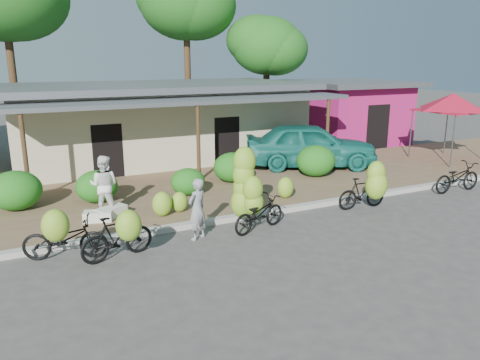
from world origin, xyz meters
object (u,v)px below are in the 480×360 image
object	(u,v)px
bike_center	(251,197)
teal_van	(310,145)
bike_left	(119,235)
bystander	(104,185)
sack_near	(111,212)
red_canopy	(453,102)
bike_right	(368,188)
tree_center_right	(182,1)
vendor	(197,209)
sack_far	(98,216)
bike_far_left	(64,237)
tree_near_right	(263,44)
bike_far_right	(457,177)

from	to	relation	value
bike_center	teal_van	world-z (taller)	bike_center
bike_left	bystander	bearing A→B (deg)	-16.90
sack_near	red_canopy	bearing A→B (deg)	4.88
bike_center	bike_right	bearing A→B (deg)	-111.65
tree_center_right	vendor	distance (m)	17.66
bike_right	sack_far	xyz separation A→B (m)	(-7.37, 2.28, -0.45)
bike_right	red_canopy	bearing A→B (deg)	-58.94
bike_center	teal_van	size ratio (longest dim) A/B	0.41
bike_right	sack_far	distance (m)	7.72
red_canopy	bike_left	size ratio (longest dim) A/B	1.98
bike_far_left	bike_center	bearing A→B (deg)	-70.95
bike_left	sack_far	bearing A→B (deg)	-10.93
tree_center_right	red_canopy	distance (m)	15.00
sack_far	vendor	xyz separation A→B (m)	(2.05, -2.13, 0.52)
tree_near_right	vendor	size ratio (longest dim) A/B	4.31
bike_left	bike_far_right	size ratio (longest dim) A/B	0.91
bike_far_left	bike_right	bearing A→B (deg)	-72.93
red_canopy	sack_near	size ratio (longest dim) A/B	4.12
bike_far_right	vendor	xyz separation A→B (m)	(-9.44, -0.11, 0.28)
bike_left	tree_near_right	bearing A→B (deg)	-51.00
tree_center_right	red_canopy	size ratio (longest dim) A/B	2.68
tree_center_right	bike_center	world-z (taller)	tree_center_right
bike_center	bike_far_right	world-z (taller)	bike_center
bike_left	vendor	size ratio (longest dim) A/B	1.13
tree_center_right	bystander	size ratio (longest dim) A/B	5.56
tree_center_right	vendor	world-z (taller)	tree_center_right
bystander	bike_far_right	bearing A→B (deg)	-162.83
tree_center_right	sack_far	xyz separation A→B (m)	(-7.37, -13.33, -7.20)
bike_far_left	bystander	distance (m)	2.91
bike_far_left	bystander	xyz separation A→B (m)	(1.38, 2.53, 0.40)
sack_far	bike_far_left	bearing A→B (deg)	-118.02
bike_right	bystander	xyz separation A→B (m)	(-7.05, 2.80, 0.26)
red_canopy	teal_van	world-z (taller)	red_canopy
red_canopy	bike_left	xyz separation A→B (m)	(-15.02, -3.94, -2.02)
bike_center	bystander	world-z (taller)	bike_center
tree_center_right	tree_near_right	xyz separation A→B (m)	(4.00, -2.00, -2.27)
bystander	bike_far_left	bearing A→B (deg)	91.36
red_canopy	bike_right	size ratio (longest dim) A/B	2.13
tree_near_right	sack_far	size ratio (longest dim) A/B	9.01
bike_left	bike_far_left	bearing A→B (deg)	52.89
sack_near	vendor	distance (m)	2.87
sack_near	bystander	xyz separation A→B (m)	(-0.07, 0.37, 0.69)
tree_near_right	bike_center	bearing A→B (deg)	-120.13
bike_far_left	sack_far	size ratio (longest dim) A/B	2.63
bike_right	bystander	world-z (taller)	bystander
bike_right	bike_center	bearing A→B (deg)	91.25
tree_near_right	bike_right	distance (m)	14.87
vendor	teal_van	bearing A→B (deg)	-170.05
sack_near	bystander	distance (m)	0.79
sack_far	bystander	xyz separation A→B (m)	(0.31, 0.52, 0.70)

